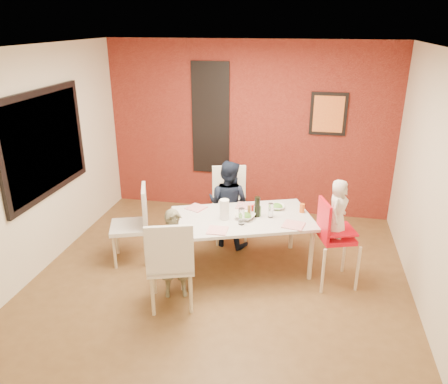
% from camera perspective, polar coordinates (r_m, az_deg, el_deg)
% --- Properties ---
extents(ground, '(4.50, 4.50, 0.00)m').
position_cam_1_polar(ground, '(5.41, -0.64, -11.56)').
color(ground, brown).
rests_on(ground, ground).
extents(ceiling, '(4.50, 4.50, 0.02)m').
position_cam_1_polar(ceiling, '(4.53, -0.79, 18.31)').
color(ceiling, silver).
rests_on(ceiling, wall_back).
extents(wall_back, '(4.50, 0.02, 2.70)m').
position_cam_1_polar(wall_back, '(6.93, 3.22, 8.16)').
color(wall_back, beige).
rests_on(wall_back, ground).
extents(wall_front, '(4.50, 0.02, 2.70)m').
position_cam_1_polar(wall_front, '(2.87, -10.37, -12.96)').
color(wall_front, beige).
rests_on(wall_front, ground).
extents(wall_left, '(0.02, 4.50, 2.70)m').
position_cam_1_polar(wall_left, '(5.70, -23.47, 3.36)').
color(wall_left, beige).
rests_on(wall_left, ground).
extents(wall_right, '(0.02, 4.50, 2.70)m').
position_cam_1_polar(wall_right, '(4.89, 26.05, 0.07)').
color(wall_right, beige).
rests_on(wall_right, ground).
extents(brick_accent_wall, '(4.50, 0.02, 2.70)m').
position_cam_1_polar(brick_accent_wall, '(6.91, 3.19, 8.13)').
color(brick_accent_wall, maroon).
rests_on(brick_accent_wall, ground).
extents(picture_window_frame, '(0.05, 1.70, 1.30)m').
position_cam_1_polar(picture_window_frame, '(5.78, -22.43, 5.86)').
color(picture_window_frame, black).
rests_on(picture_window_frame, wall_left).
extents(picture_window_pane, '(0.02, 1.55, 1.15)m').
position_cam_1_polar(picture_window_pane, '(5.78, -22.31, 5.86)').
color(picture_window_pane, black).
rests_on(picture_window_pane, wall_left).
extents(glassblock_strip, '(0.55, 0.03, 1.70)m').
position_cam_1_polar(glassblock_strip, '(6.98, -1.75, 9.53)').
color(glassblock_strip, silver).
rests_on(glassblock_strip, wall_back).
extents(glassblock_surround, '(0.60, 0.03, 1.76)m').
position_cam_1_polar(glassblock_surround, '(6.97, -1.76, 9.52)').
color(glassblock_surround, black).
rests_on(glassblock_surround, wall_back).
extents(art_print_frame, '(0.54, 0.03, 0.64)m').
position_cam_1_polar(art_print_frame, '(6.77, 13.47, 9.88)').
color(art_print_frame, black).
rests_on(art_print_frame, wall_back).
extents(art_print_canvas, '(0.44, 0.01, 0.54)m').
position_cam_1_polar(art_print_canvas, '(6.75, 13.47, 9.85)').
color(art_print_canvas, orange).
rests_on(art_print_canvas, wall_back).
extents(dining_table, '(1.91, 1.46, 0.70)m').
position_cam_1_polar(dining_table, '(5.39, 2.39, -3.91)').
color(dining_table, silver).
rests_on(dining_table, ground).
extents(chair_near, '(0.62, 0.62, 1.06)m').
position_cam_1_polar(chair_near, '(4.69, -7.02, -8.89)').
color(chair_near, silver).
rests_on(chair_near, ground).
extents(chair_far, '(0.59, 0.59, 1.04)m').
position_cam_1_polar(chair_far, '(6.21, 0.75, -0.92)').
color(chair_far, white).
rests_on(chair_far, ground).
extents(chair_left, '(0.60, 0.60, 1.01)m').
position_cam_1_polar(chair_left, '(5.71, -11.44, -3.64)').
color(chair_left, silver).
rests_on(chair_left, ground).
extents(high_chair, '(0.56, 0.56, 1.06)m').
position_cam_1_polar(high_chair, '(5.23, 14.03, -5.42)').
color(high_chair, red).
rests_on(high_chair, ground).
extents(child_near, '(0.45, 0.36, 1.06)m').
position_cam_1_polar(child_near, '(4.94, -6.40, -8.07)').
color(child_near, brown).
rests_on(child_near, ground).
extents(child_far, '(0.69, 0.59, 1.23)m').
position_cam_1_polar(child_far, '(5.97, 0.54, -1.53)').
color(child_far, black).
rests_on(child_far, ground).
extents(toddler, '(0.31, 0.39, 0.68)m').
position_cam_1_polar(toddler, '(5.11, 14.66, -2.07)').
color(toddler, silver).
rests_on(toddler, high_chair).
extents(plate_near_left, '(0.23, 0.23, 0.01)m').
position_cam_1_polar(plate_near_left, '(5.02, -0.86, -5.03)').
color(plate_near_left, white).
rests_on(plate_near_left, dining_table).
extents(plate_far_mid, '(0.23, 0.23, 0.01)m').
position_cam_1_polar(plate_far_mid, '(5.67, 2.77, -1.81)').
color(plate_far_mid, silver).
rests_on(plate_far_mid, dining_table).
extents(plate_near_right, '(0.28, 0.28, 0.01)m').
position_cam_1_polar(plate_near_right, '(5.21, 9.07, -4.28)').
color(plate_near_right, white).
rests_on(plate_near_right, dining_table).
extents(plate_far_left, '(0.29, 0.29, 0.01)m').
position_cam_1_polar(plate_far_left, '(5.62, -3.64, -2.07)').
color(plate_far_left, white).
rests_on(plate_far_left, dining_table).
extents(salad_bowl_a, '(0.29, 0.29, 0.06)m').
position_cam_1_polar(salad_bowl_a, '(5.32, 2.77, -3.18)').
color(salad_bowl_a, white).
rests_on(salad_bowl_a, dining_table).
extents(salad_bowl_b, '(0.21, 0.21, 0.05)m').
position_cam_1_polar(salad_bowl_b, '(5.63, 6.92, -1.95)').
color(salad_bowl_b, white).
rests_on(salad_bowl_b, dining_table).
extents(wine_bottle, '(0.07, 0.07, 0.26)m').
position_cam_1_polar(wine_bottle, '(5.34, 4.35, -1.96)').
color(wine_bottle, black).
rests_on(wine_bottle, dining_table).
extents(wine_glass_a, '(0.07, 0.07, 0.20)m').
position_cam_1_polar(wine_glass_a, '(5.14, 2.30, -3.20)').
color(wine_glass_a, white).
rests_on(wine_glass_a, dining_table).
extents(wine_glass_b, '(0.06, 0.06, 0.18)m').
position_cam_1_polar(wine_glass_b, '(5.35, 6.12, -2.41)').
color(wine_glass_b, white).
rests_on(wine_glass_b, dining_table).
extents(paper_towel_roll, '(0.11, 0.11, 0.25)m').
position_cam_1_polar(paper_towel_roll, '(5.26, 0.05, -2.30)').
color(paper_towel_roll, white).
rests_on(paper_towel_roll, dining_table).
extents(condiment_red, '(0.03, 0.03, 0.14)m').
position_cam_1_polar(condiment_red, '(5.39, 3.74, -2.39)').
color(condiment_red, red).
rests_on(condiment_red, dining_table).
extents(condiment_green, '(0.03, 0.03, 0.14)m').
position_cam_1_polar(condiment_green, '(5.38, 4.66, -2.50)').
color(condiment_green, '#347025').
rests_on(condiment_green, dining_table).
extents(condiment_brown, '(0.04, 0.04, 0.15)m').
position_cam_1_polar(condiment_brown, '(5.35, 3.29, -2.49)').
color(condiment_brown, brown).
rests_on(condiment_brown, dining_table).
extents(sippy_cup, '(0.07, 0.07, 0.11)m').
position_cam_1_polar(sippy_cup, '(5.55, 10.16, -2.09)').
color(sippy_cup, '#DA5E18').
rests_on(sippy_cup, dining_table).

